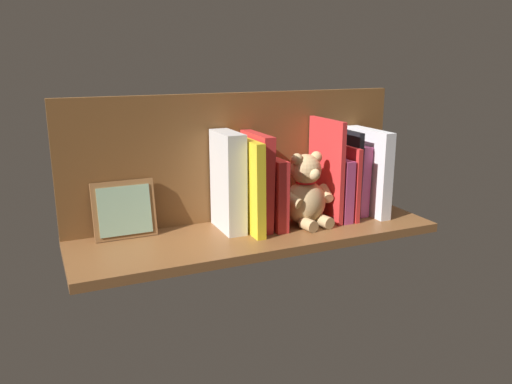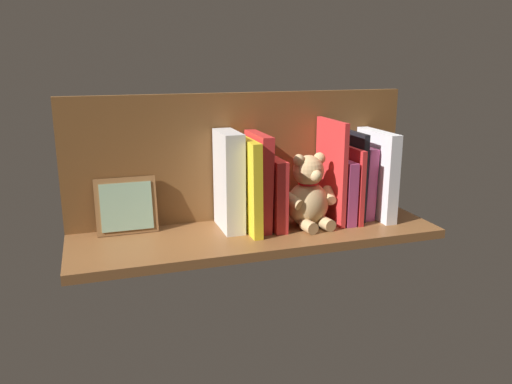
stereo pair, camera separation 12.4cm
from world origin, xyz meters
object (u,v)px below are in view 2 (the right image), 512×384
(teddy_bear, at_px, (309,194))
(picture_frame_leaning, at_px, (126,206))
(dictionary_thick_white, at_px, (229,181))
(book_0, at_px, (381,180))

(teddy_bear, distance_m, picture_frame_leaning, 0.45)
(picture_frame_leaning, bearing_deg, dictionary_thick_white, 169.79)
(picture_frame_leaning, bearing_deg, book_0, 176.67)
(teddy_bear, xyz_separation_m, picture_frame_leaning, (0.44, -0.09, -0.01))
(dictionary_thick_white, bearing_deg, book_0, -179.35)
(teddy_bear, bearing_deg, picture_frame_leaning, -19.29)
(teddy_bear, distance_m, dictionary_thick_white, 0.20)
(book_0, bearing_deg, teddy_bear, 11.64)
(dictionary_thick_white, height_order, picture_frame_leaning, dictionary_thick_white)
(teddy_bear, height_order, dictionary_thick_white, dictionary_thick_white)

